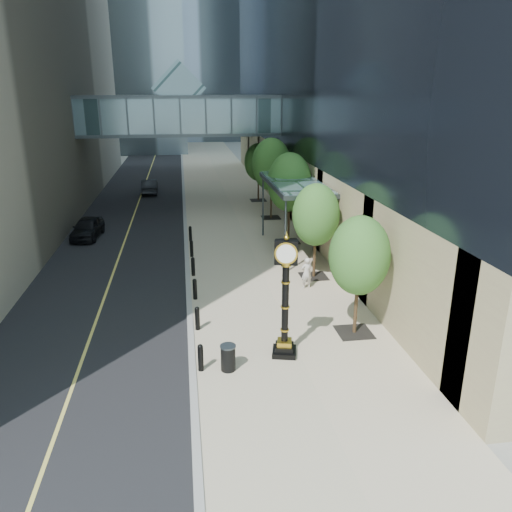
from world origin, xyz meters
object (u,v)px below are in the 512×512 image
at_px(pedestrian, 306,273).
at_px(car_far, 150,186).
at_px(trash_bin, 228,358).
at_px(street_clock, 285,305).
at_px(car_near, 87,228).

relative_size(pedestrian, car_far, 0.39).
xyz_separation_m(trash_bin, pedestrian, (4.57, 7.12, 0.34)).
bearing_deg(trash_bin, car_far, 97.67).
bearing_deg(trash_bin, street_clock, 20.02).
height_order(street_clock, trash_bin, street_clock).
bearing_deg(pedestrian, car_far, -82.57).
xyz_separation_m(street_clock, trash_bin, (-2.17, -0.79, -1.56)).
bearing_deg(car_far, pedestrian, 108.26).
bearing_deg(car_near, car_far, 82.57).
height_order(trash_bin, car_near, car_near).
xyz_separation_m(street_clock, car_far, (-6.61, 32.19, -1.38)).
relative_size(trash_bin, car_near, 0.22).
relative_size(street_clock, car_far, 1.14).
bearing_deg(street_clock, pedestrian, 82.96).
bearing_deg(car_far, trash_bin, 96.72).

